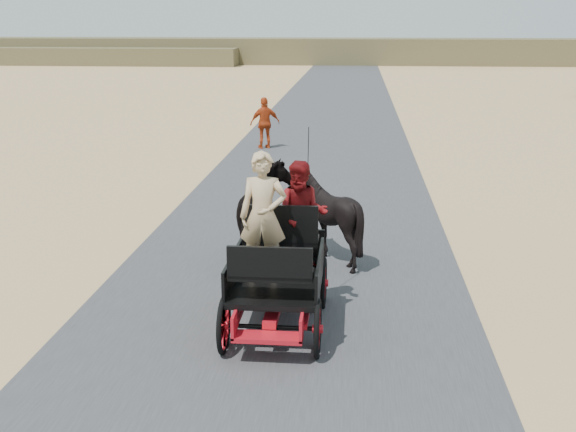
# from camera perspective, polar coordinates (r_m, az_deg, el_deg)

# --- Properties ---
(ground) EXTENTS (140.00, 140.00, 0.00)m
(ground) POSITION_cam_1_polar(r_m,az_deg,el_deg) (10.43, -1.25, -8.78)
(ground) COLOR tan
(road) EXTENTS (6.00, 140.00, 0.01)m
(road) POSITION_cam_1_polar(r_m,az_deg,el_deg) (10.43, -1.25, -8.76)
(road) COLOR #38383A
(road) RESTS_ON ground
(ridge_far) EXTENTS (140.00, 6.00, 2.40)m
(ridge_far) POSITION_cam_1_polar(r_m,az_deg,el_deg) (71.53, 4.62, 12.86)
(ridge_far) COLOR brown
(ridge_far) RESTS_ON ground
(ridge_near) EXTENTS (40.00, 4.00, 1.60)m
(ridge_near) POSITION_cam_1_polar(r_m,az_deg,el_deg) (74.37, -19.78, 11.81)
(ridge_near) COLOR brown
(ridge_near) RESTS_ON ground
(carriage) EXTENTS (1.30, 2.40, 0.72)m
(carriage) POSITION_cam_1_polar(r_m,az_deg,el_deg) (10.34, -0.84, -6.85)
(carriage) COLOR black
(carriage) RESTS_ON ground
(horse_left) EXTENTS (0.91, 2.01, 1.70)m
(horse_left) POSITION_cam_1_polar(r_m,az_deg,el_deg) (13.07, -1.82, 0.19)
(horse_left) COLOR black
(horse_left) RESTS_ON ground
(horse_right) EXTENTS (1.37, 1.54, 1.70)m
(horse_right) POSITION_cam_1_polar(r_m,az_deg,el_deg) (12.98, 3.00, 0.08)
(horse_right) COLOR black
(horse_right) RESTS_ON ground
(driver_man) EXTENTS (0.66, 0.43, 1.80)m
(driver_man) POSITION_cam_1_polar(r_m,az_deg,el_deg) (10.00, -1.98, 0.01)
(driver_man) COLOR tan
(driver_man) RESTS_ON carriage
(passenger_woman) EXTENTS (0.77, 0.60, 1.58)m
(passenger_woman) POSITION_cam_1_polar(r_m,az_deg,el_deg) (10.51, 1.12, 0.14)
(passenger_woman) COLOR #660C0F
(passenger_woman) RESTS_ON carriage
(pedestrian) EXTENTS (1.09, 0.76, 1.73)m
(pedestrian) POSITION_cam_1_polar(r_m,az_deg,el_deg) (24.46, -1.83, 7.36)
(pedestrian) COLOR #AC3813
(pedestrian) RESTS_ON ground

